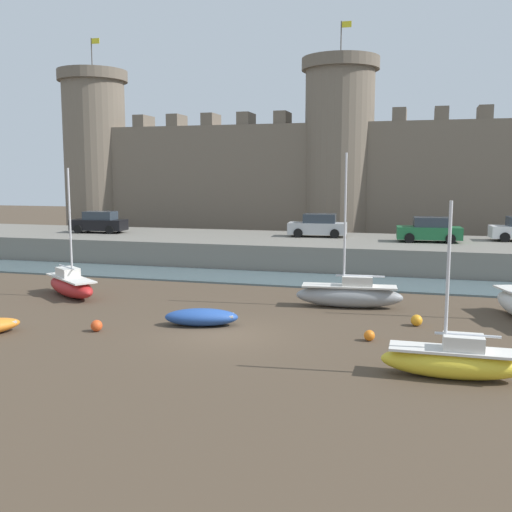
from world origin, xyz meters
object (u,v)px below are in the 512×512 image
Objects in this scene: car_quay_east at (430,230)px; sailboat_foreground_left at (452,360)px; car_quay_west at (318,226)px; car_quay_centre_west at (99,222)px; mooring_buoy_near_channel at (417,320)px; rowboat_midflat_right at (202,317)px; mooring_buoy_mid_mud at (369,335)px; mooring_buoy_off_centre at (97,326)px; sailboat_near_channel_left at (349,294)px; sailboat_midflat_centre at (71,285)px.

sailboat_foreground_left is at bearing -88.70° from car_quay_east.
car_quay_centre_west is at bearing -174.89° from car_quay_west.
mooring_buoy_near_channel is at bearing 99.99° from sailboat_foreground_left.
rowboat_midflat_right is 6.73m from mooring_buoy_mid_mud.
mooring_buoy_off_centre is 23.44m from car_quay_centre_west.
car_quay_centre_west reaches higher than rowboat_midflat_right.
sailboat_near_channel_left reaches higher than rowboat_midflat_right.
mooring_buoy_off_centre is 24.04m from car_quay_east.
mooring_buoy_near_channel is at bearing 15.09° from rowboat_midflat_right.
sailboat_midflat_centre reaches higher than car_quay_centre_west.
mooring_buoy_off_centre is at bearing -142.36° from sailboat_near_channel_left.
mooring_buoy_near_channel is (16.75, -1.52, -0.35)m from sailboat_midflat_centre.
car_quay_west is (-5.37, 20.27, 2.24)m from mooring_buoy_mid_mud.
sailboat_midflat_centre is 19.41m from sailboat_foreground_left.
rowboat_midflat_right is at bearing 176.02° from mooring_buoy_mid_mud.
car_quay_centre_west is at bearing 114.95° from sailboat_midflat_centre.
mooring_buoy_near_channel is at bearing -41.90° from sailboat_near_channel_left.
sailboat_foreground_left is 10.22m from rowboat_midflat_right.
sailboat_midflat_centre is at bearing 129.84° from mooring_buoy_off_centre.
sailboat_foreground_left is 13.20m from mooring_buoy_off_centre.
car_quay_east is 1.00× the size of car_quay_west.
mooring_buoy_mid_mud is at bearing 128.50° from sailboat_foreground_left.
car_quay_west reaches higher than mooring_buoy_near_channel.
car_quay_west is at bearing 169.82° from car_quay_east.
car_quay_east is 24.09m from car_quay_centre_west.
car_quay_centre_west is at bearing 129.59° from rowboat_midflat_right.
car_quay_east is 1.00× the size of car_quay_centre_west.
sailboat_midflat_centre is at bearing -139.76° from car_quay_east.
mooring_buoy_off_centre is 0.11× the size of car_quay_east.
mooring_buoy_near_channel is 28.57m from car_quay_centre_west.
car_quay_west is (-4.00, 14.84, 1.82)m from sailboat_near_channel_left.
mooring_buoy_mid_mud is at bearing -40.67° from car_quay_centre_west.
mooring_buoy_off_centre is (4.78, -5.73, -0.36)m from sailboat_midflat_centre.
car_quay_west is at bearing 111.78° from mooring_buoy_near_channel.
sailboat_midflat_centre is 13.77× the size of mooring_buoy_near_channel.
car_quay_east is at bearing 40.24° from sailboat_midflat_centre.
sailboat_midflat_centre is 2.02× the size of rowboat_midflat_right.
mooring_buoy_mid_mud is 19.17m from car_quay_east.
mooring_buoy_off_centre is at bearing -102.84° from car_quay_west.
car_quay_west and car_quay_centre_west have the same top height.
rowboat_midflat_right is 20.60m from car_quay_east.
mooring_buoy_off_centre is (-10.32, -1.48, 0.03)m from mooring_buoy_mid_mud.
sailboat_midflat_centre reaches higher than mooring_buoy_mid_mud.
sailboat_midflat_centre is at bearing 174.80° from mooring_buoy_near_channel.
car_quay_east is at bearing -10.18° from car_quay_west.
mooring_buoy_off_centre is at bearing -60.34° from car_quay_centre_west.
car_quay_west is (4.96, 21.75, 2.22)m from mooring_buoy_off_centre.
car_quay_centre_west is (-16.51, -1.48, 0.00)m from car_quay_west.
car_quay_centre_west is at bearing 139.33° from mooring_buoy_mid_mud.
mooring_buoy_mid_mud is (-2.73, 3.43, -0.35)m from sailboat_foreground_left.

